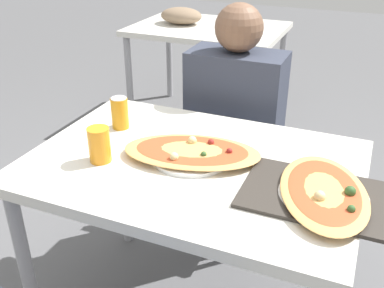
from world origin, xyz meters
The scene contains 9 objects.
dining_table centered at (0.00, 0.00, 0.67)m, with size 1.12×0.79×0.75m.
chair_far_seated centered at (-0.05, 0.73, 0.52)m, with size 0.40×0.40×0.93m.
person_seated centered at (-0.05, 0.61, 0.70)m, with size 0.43×0.25×1.18m.
pizza_main centered at (-0.01, 0.02, 0.78)m, with size 0.52×0.36×0.06m.
soda_can centered at (-0.36, 0.13, 0.82)m, with size 0.07×0.07×0.12m.
drink_glass centered at (-0.29, -0.12, 0.82)m, with size 0.07×0.07×0.12m.
serving_tray centered at (0.41, -0.06, 0.76)m, with size 0.42×0.30×0.01m.
pizza_second centered at (0.44, -0.06, 0.78)m, with size 0.36×0.48×0.06m.
background_table centered at (-0.72, 1.91, 0.70)m, with size 1.10×0.80×0.87m.
Camera 1 is at (0.52, -1.23, 1.51)m, focal length 42.00 mm.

